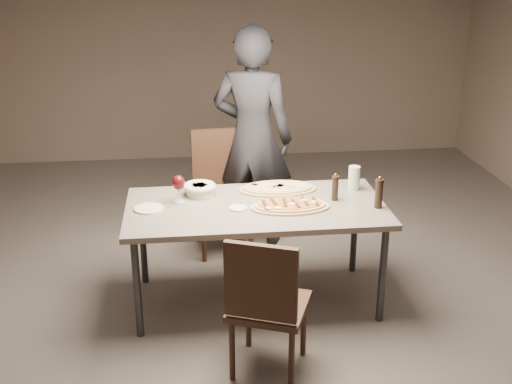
{
  "coord_description": "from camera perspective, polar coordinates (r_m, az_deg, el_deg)",
  "views": [
    {
      "loc": [
        -0.47,
        -4.09,
        2.43
      ],
      "look_at": [
        0.0,
        0.0,
        0.85
      ],
      "focal_mm": 45.0,
      "sensor_mm": 36.0,
      "label": 1
    }
  ],
  "objects": [
    {
      "name": "oil_dish",
      "position": [
        4.39,
        -1.58,
        -1.45
      ],
      "size": [
        0.12,
        0.12,
        0.01
      ],
      "rotation": [
        0.0,
        0.0,
        -0.26
      ],
      "color": "white",
      "rests_on": "dining_table"
    },
    {
      "name": "chair_far",
      "position": [
        5.4,
        -3.12,
        0.75
      ],
      "size": [
        0.52,
        0.52,
        1.01
      ],
      "rotation": [
        0.0,
        0.0,
        3.23
      ],
      "color": "#392318",
      "rests_on": "ground"
    },
    {
      "name": "pepper_mill_left",
      "position": [
        4.45,
        10.87,
        -0.08
      ],
      "size": [
        0.06,
        0.06,
        0.23
      ],
      "rotation": [
        0.0,
        0.0,
        0.16
      ],
      "color": "black",
      "rests_on": "dining_table"
    },
    {
      "name": "diner",
      "position": [
        5.39,
        -0.32,
        4.87
      ],
      "size": [
        0.8,
        0.67,
        1.87
      ],
      "primitive_type": "imported",
      "rotation": [
        0.0,
        0.0,
        2.77
      ],
      "color": "black",
      "rests_on": "ground"
    },
    {
      "name": "bread_basket",
      "position": [
        4.64,
        -5.03,
        0.33
      ],
      "size": [
        0.23,
        0.23,
        0.08
      ],
      "rotation": [
        0.0,
        0.0,
        0.33
      ],
      "color": "beige",
      "rests_on": "dining_table"
    },
    {
      "name": "chair_near",
      "position": [
        3.76,
        0.86,
        -9.59
      ],
      "size": [
        0.57,
        0.57,
        0.93
      ],
      "rotation": [
        0.0,
        0.0,
        -0.38
      ],
      "color": "#392318",
      "rests_on": "ground"
    },
    {
      "name": "ham_pizza",
      "position": [
        4.73,
        1.93,
        0.35
      ],
      "size": [
        0.58,
        0.32,
        0.04
      ],
      "rotation": [
        0.0,
        0.0,
        0.4
      ],
      "color": "tan",
      "rests_on": "dining_table"
    },
    {
      "name": "side_plate",
      "position": [
        4.44,
        -9.5,
        -1.46
      ],
      "size": [
        0.2,
        0.2,
        0.01
      ],
      "rotation": [
        0.0,
        0.0,
        0.22
      ],
      "color": "white",
      "rests_on": "dining_table"
    },
    {
      "name": "dining_table",
      "position": [
        4.47,
        0.0,
        -1.88
      ],
      "size": [
        1.8,
        0.9,
        0.75
      ],
      "color": "slate",
      "rests_on": "ground"
    },
    {
      "name": "pepper_mill_right",
      "position": [
        4.54,
        7.05,
        0.4
      ],
      "size": [
        0.05,
        0.05,
        0.2
      ],
      "rotation": [
        0.0,
        0.0,
        -0.14
      ],
      "color": "black",
      "rests_on": "dining_table"
    },
    {
      "name": "room",
      "position": [
        4.25,
        0.0,
        6.94
      ],
      "size": [
        7.0,
        7.0,
        7.0
      ],
      "color": "#5C554F",
      "rests_on": "ground"
    },
    {
      "name": "wine_glass",
      "position": [
        4.49,
        -6.9,
        0.75
      ],
      "size": [
        0.09,
        0.09,
        0.2
      ],
      "rotation": [
        0.0,
        0.0,
        0.39
      ],
      "color": "silver",
      "rests_on": "dining_table"
    },
    {
      "name": "zucchini_pizza",
      "position": [
        4.41,
        3.06,
        -1.22
      ],
      "size": [
        0.55,
        0.3,
        0.05
      ],
      "rotation": [
        0.0,
        0.0,
        0.35
      ],
      "color": "tan",
      "rests_on": "dining_table"
    },
    {
      "name": "carafe",
      "position": [
        4.77,
        8.71,
        1.23
      ],
      "size": [
        0.09,
        0.09,
        0.18
      ],
      "rotation": [
        0.0,
        0.0,
        0.29
      ],
      "color": "silver",
      "rests_on": "dining_table"
    }
  ]
}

